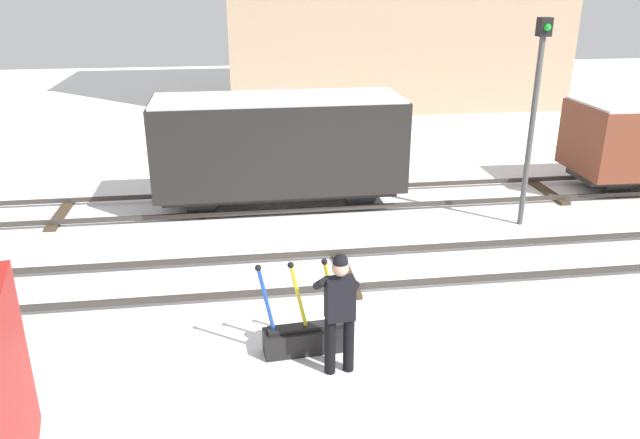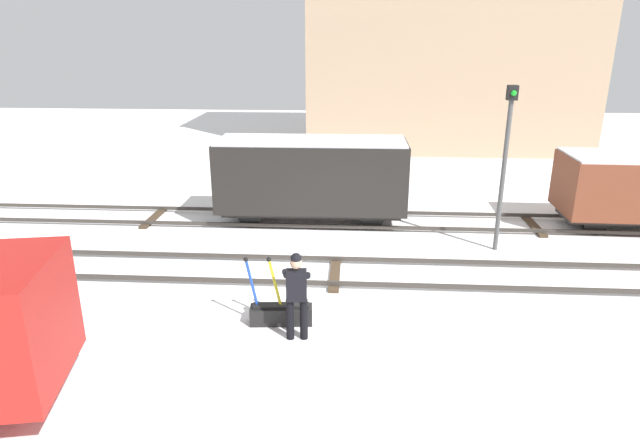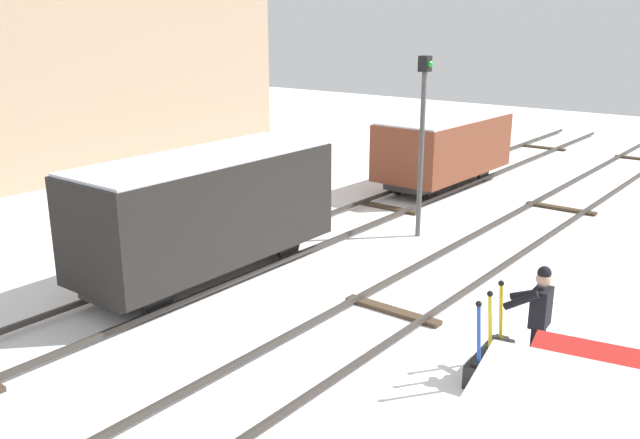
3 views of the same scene
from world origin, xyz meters
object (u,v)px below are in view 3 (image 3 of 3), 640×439
switch_lever_frame (489,360)px  rail_worker (538,315)px  freight_car_far_end (444,147)px  signal_post (422,130)px  freight_car_near_switch (207,210)px

switch_lever_frame → rail_worker: (0.38, -0.53, 0.75)m
rail_worker → freight_car_far_end: freight_car_far_end is taller
rail_worker → signal_post: bearing=40.0°
rail_worker → signal_post: (4.88, 4.83, 1.62)m
rail_worker → freight_car_far_end: 11.81m
switch_lever_frame → freight_car_far_end: (10.07, 6.22, 1.05)m
switch_lever_frame → freight_car_far_end: size_ratio=0.28×
rail_worker → signal_post: signal_post is taller
freight_car_near_switch → switch_lever_frame: bearing=-91.8°
switch_lever_frame → freight_car_near_switch: size_ratio=0.25×
signal_post → freight_car_near_switch: (-5.12, 1.93, -1.15)m
switch_lever_frame → freight_car_near_switch: bearing=84.0°
switch_lever_frame → freight_car_far_end: freight_car_far_end is taller
switch_lever_frame → freight_car_far_end: 11.88m
signal_post → freight_car_near_switch: bearing=159.4°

